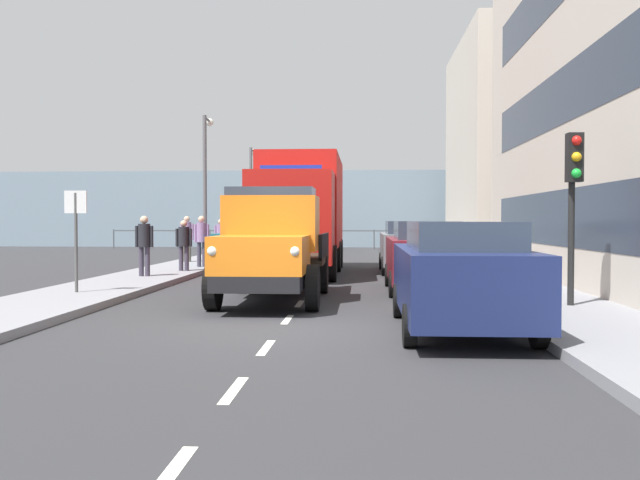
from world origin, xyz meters
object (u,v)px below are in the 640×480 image
Objects in this scene: lorry_cargo_red at (301,210)px; car_maroon_kerbside_1 at (425,255)px; pedestrian_near_railing at (144,241)px; pedestrian_strolling at (184,241)px; street_sign at (76,223)px; lamp_post_promenade at (206,173)px; car_black_oppositeside_2 at (287,236)px; car_navy_kerbside_near at (460,274)px; traffic_light_near at (574,181)px; truck_vintage_orange at (272,247)px; pedestrian_in_dark_coat at (220,235)px; pedestrian_couple_a at (202,237)px; car_grey_kerbside_2 at (408,246)px; lamp_post_far at (251,188)px; pedestrian_by_lamp at (187,235)px; car_teal_oppositeside_0 at (247,244)px; car_silver_oppositeside_1 at (272,239)px.

car_maroon_kerbside_1 is (-3.54, 5.39, -1.18)m from lorry_cargo_red.
pedestrian_near_railing is 2.16m from pedestrian_strolling.
street_sign reaches higher than pedestrian_strolling.
pedestrian_near_railing is 8.13m from lamp_post_promenade.
car_black_oppositeside_2 is 17.91m from pedestrian_near_railing.
traffic_light_near is at bearing -138.40° from car_navy_kerbside_near.
lamp_post_promenade is (4.34, -12.48, 2.45)m from truck_vintage_orange.
pedestrian_in_dark_coat is 0.73× the size of street_sign.
pedestrian_in_dark_coat is at bearing -84.57° from pedestrian_couple_a.
pedestrian_in_dark_coat reaches higher than car_navy_kerbside_near.
pedestrian_near_railing is at bearing -16.81° from car_maroon_kerbside_1.
pedestrian_in_dark_coat reaches higher than car_grey_kerbside_2.
lamp_post_far reaches higher than car_grey_kerbside_2.
pedestrian_near_railing is at bearing 36.00° from lorry_cargo_red.
lamp_post_far reaches higher than traffic_light_near.
lamp_post_far is at bearing -88.20° from pedestrian_strolling.
pedestrian_couple_a reaches higher than car_black_oppositeside_2.
pedestrian_strolling is at bearing 103.67° from pedestrian_by_lamp.
lamp_post_promenade is (0.21, 1.75, 2.52)m from pedestrian_in_dark_coat.
car_teal_oppositeside_0 is 0.96× the size of car_silver_oppositeside_1.
pedestrian_in_dark_coat reaches higher than car_teal_oppositeside_0.
pedestrian_by_lamp is at bearing 63.10° from car_silver_oppositeside_1.
pedestrian_by_lamp is 0.78× the size of street_sign.
car_grey_kerbside_2 is 2.75× the size of pedestrian_in_dark_coat.
car_teal_oppositeside_0 is at bearing -103.02° from street_sign.
lorry_cargo_red is 8.55m from street_sign.
car_maroon_kerbside_1 is 0.75× the size of lamp_post_far.
street_sign is at bearing 84.35° from pedestrian_couple_a.
car_grey_kerbside_2 is at bearing 118.15° from lamp_post_far.
traffic_light_near is at bearing 170.19° from street_sign.
lorry_cargo_red is 1.42× the size of lamp_post_promenade.
street_sign is at bearing 89.60° from lamp_post_promenade.
truck_vintage_orange is at bearing 100.48° from lamp_post_far.
car_maroon_kerbside_1 is 21.98m from lamp_post_far.
pedestrian_strolling is (-0.59, -2.08, -0.08)m from pedestrian_near_railing.
car_navy_kerbside_near is 11.28m from pedestrian_near_railing.
car_silver_oppositeside_1 is at bearing 90.00° from car_black_oppositeside_2.
pedestrian_by_lamp is (0.54, -6.70, 0.02)m from pedestrian_near_railing.
pedestrian_in_dark_coat is (4.02, -6.44, -0.96)m from lorry_cargo_red.
pedestrian_strolling is 1.87m from pedestrian_couple_a.
truck_vintage_orange is at bearing -45.28° from car_navy_kerbside_near.
lorry_cargo_red reaches higher than car_black_oppositeside_2.
car_teal_oppositeside_0 is at bearing -44.89° from lorry_cargo_red.
pedestrian_in_dark_coat is at bearing -104.34° from pedestrian_by_lamp.
car_grey_kerbside_2 is at bearing 112.01° from car_black_oppositeside_2.
car_navy_kerbside_near is 1.05× the size of car_teal_oppositeside_0.
lamp_post_promenade is at bearing -70.84° from truck_vintage_orange.
car_black_oppositeside_2 is at bearing -96.67° from pedestrian_near_railing.
truck_vintage_orange is 0.98× the size of lamp_post_promenade.
pedestrian_in_dark_coat is at bearing -96.76° from lamp_post_promenade.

